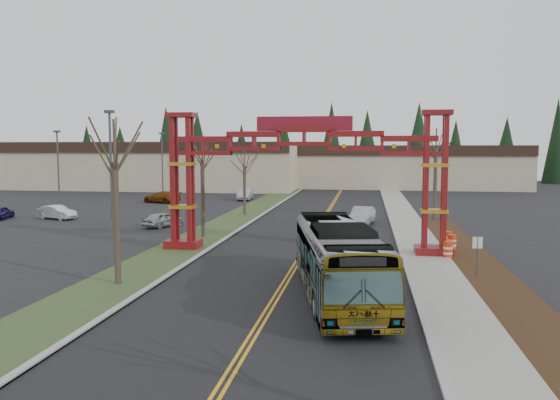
% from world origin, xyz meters
% --- Properties ---
extents(ground, '(200.00, 200.00, 0.00)m').
position_xyz_m(ground, '(0.00, 0.00, 0.00)').
color(ground, black).
rests_on(ground, ground).
extents(road, '(12.00, 110.00, 0.02)m').
position_xyz_m(road, '(0.00, 25.00, 0.01)').
color(road, black).
rests_on(road, ground).
extents(lane_line_left, '(0.12, 100.00, 0.01)m').
position_xyz_m(lane_line_left, '(-0.12, 25.00, 0.03)').
color(lane_line_left, gold).
rests_on(lane_line_left, road).
extents(lane_line_right, '(0.12, 100.00, 0.01)m').
position_xyz_m(lane_line_right, '(0.12, 25.00, 0.03)').
color(lane_line_right, gold).
rests_on(lane_line_right, road).
extents(curb_right, '(0.30, 110.00, 0.15)m').
position_xyz_m(curb_right, '(6.15, 25.00, 0.07)').
color(curb_right, '#A1A19C').
rests_on(curb_right, ground).
extents(sidewalk_right, '(2.60, 110.00, 0.14)m').
position_xyz_m(sidewalk_right, '(7.60, 25.00, 0.08)').
color(sidewalk_right, gray).
rests_on(sidewalk_right, ground).
extents(landscape_strip, '(2.60, 50.00, 0.12)m').
position_xyz_m(landscape_strip, '(10.20, 10.00, 0.06)').
color(landscape_strip, black).
rests_on(landscape_strip, ground).
extents(grass_median, '(4.00, 110.00, 0.08)m').
position_xyz_m(grass_median, '(-8.00, 25.00, 0.04)').
color(grass_median, '#344522').
rests_on(grass_median, ground).
extents(curb_left, '(0.30, 110.00, 0.15)m').
position_xyz_m(curb_left, '(-6.15, 25.00, 0.07)').
color(curb_left, '#A1A19C').
rests_on(curb_left, ground).
extents(gateway_arch, '(18.20, 1.60, 8.90)m').
position_xyz_m(gateway_arch, '(0.00, 18.00, 5.98)').
color(gateway_arch, maroon).
rests_on(gateway_arch, ground).
extents(retail_building_west, '(46.00, 22.30, 7.50)m').
position_xyz_m(retail_building_west, '(-30.00, 71.96, 3.76)').
color(retail_building_west, '#B7A88C').
rests_on(retail_building_west, ground).
extents(retail_building_east, '(38.00, 20.30, 7.00)m').
position_xyz_m(retail_building_east, '(10.00, 79.95, 3.51)').
color(retail_building_east, '#B7A88C').
rests_on(retail_building_east, ground).
extents(conifer_treeline, '(116.10, 5.60, 13.00)m').
position_xyz_m(conifer_treeline, '(0.25, 92.00, 6.49)').
color(conifer_treeline, black).
rests_on(conifer_treeline, ground).
extents(transit_bus, '(5.15, 12.34, 3.35)m').
position_xyz_m(transit_bus, '(2.67, 7.80, 1.67)').
color(transit_bus, '#A5A7AC').
rests_on(transit_bus, ground).
extents(silver_sedan, '(2.35, 4.86, 1.53)m').
position_xyz_m(silver_sedan, '(3.57, 31.16, 0.77)').
color(silver_sedan, '#A5A8AD').
rests_on(silver_sedan, ground).
extents(parked_car_near_a, '(2.94, 4.03, 1.28)m').
position_xyz_m(parked_car_near_a, '(-13.00, 27.24, 0.64)').
color(parked_car_near_a, '#9EA2A5').
rests_on(parked_car_near_a, ground).
extents(parked_car_near_b, '(4.15, 2.44, 1.29)m').
position_xyz_m(parked_car_near_b, '(-24.58, 30.46, 0.65)').
color(parked_car_near_b, silver).
rests_on(parked_car_near_b, ground).
extents(parked_car_mid_a, '(5.16, 3.34, 1.39)m').
position_xyz_m(parked_car_mid_a, '(-20.56, 46.49, 0.70)').
color(parked_car_mid_a, brown).
rests_on(parked_car_mid_a, ground).
extents(parked_car_mid_b, '(2.31, 3.93, 1.26)m').
position_xyz_m(parked_car_mid_b, '(-29.89, 29.70, 0.63)').
color(parked_car_mid_b, navy).
rests_on(parked_car_mid_b, ground).
extents(parked_car_far_a, '(2.04, 4.72, 1.51)m').
position_xyz_m(parked_car_far_a, '(-11.37, 51.57, 0.76)').
color(parked_car_far_a, silver).
rests_on(parked_car_far_a, ground).
extents(bare_tree_median_near, '(3.09, 3.09, 8.01)m').
position_xyz_m(bare_tree_median_near, '(-8.00, 8.38, 5.93)').
color(bare_tree_median_near, '#382D26').
rests_on(bare_tree_median_near, ground).
extents(bare_tree_median_mid, '(2.89, 2.89, 7.63)m').
position_xyz_m(bare_tree_median_mid, '(-8.00, 22.43, 5.67)').
color(bare_tree_median_mid, '#382D26').
rests_on(bare_tree_median_mid, ground).
extents(bare_tree_median_far, '(2.88, 2.88, 6.72)m').
position_xyz_m(bare_tree_median_far, '(-8.00, 36.34, 4.79)').
color(bare_tree_median_far, '#382D26').
rests_on(bare_tree_median_far, ground).
extents(bare_tree_right_far, '(3.32, 3.32, 8.37)m').
position_xyz_m(bare_tree_right_far, '(10.00, 34.43, 6.13)').
color(bare_tree_right_far, '#382D26').
rests_on(bare_tree_right_far, ground).
extents(light_pole_near, '(0.87, 0.44, 10.04)m').
position_xyz_m(light_pole_near, '(-19.24, 30.76, 5.81)').
color(light_pole_near, '#3F3F44').
rests_on(light_pole_near, ground).
extents(light_pole_mid, '(0.75, 0.37, 8.61)m').
position_xyz_m(light_pole_mid, '(-31.21, 41.90, 4.98)').
color(light_pole_mid, '#3F3F44').
rests_on(light_pole_mid, ground).
extents(light_pole_far, '(0.76, 0.38, 8.76)m').
position_xyz_m(light_pole_far, '(-24.33, 56.59, 5.07)').
color(light_pole_far, '#3F3F44').
rests_on(light_pole_far, ground).
extents(street_sign, '(0.49, 0.06, 2.16)m').
position_xyz_m(street_sign, '(9.50, 12.37, 1.55)').
color(street_sign, '#3F3F44').
rests_on(street_sign, ground).
extents(barrel_south, '(0.58, 0.58, 1.07)m').
position_xyz_m(barrel_south, '(8.76, 17.23, 0.53)').
color(barrel_south, '#E9390C').
rests_on(barrel_south, ground).
extents(barrel_mid, '(0.58, 0.58, 1.07)m').
position_xyz_m(barrel_mid, '(9.38, 19.95, 0.53)').
color(barrel_mid, '#E9390C').
rests_on(barrel_mid, ground).
extents(barrel_north, '(0.56, 0.56, 1.03)m').
position_xyz_m(barrel_north, '(9.35, 21.48, 0.52)').
color(barrel_north, '#E9390C').
rests_on(barrel_north, ground).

